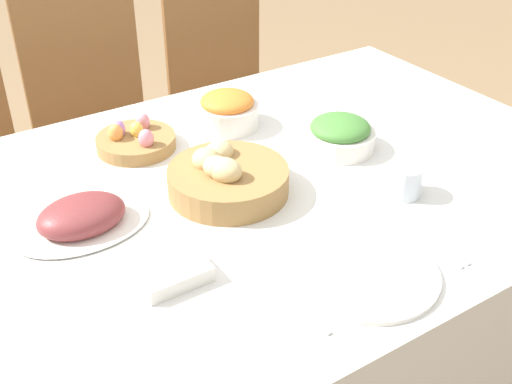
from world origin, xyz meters
TOP-DOWN VIEW (x-y plane):
  - dining_table at (0.00, 0.00)m, footprint 1.80×1.14m
  - chair_far_right at (0.51, 0.91)m, footprint 0.44×0.44m
  - chair_far_center at (-0.02, 0.91)m, footprint 0.43×0.43m
  - bread_basket at (-0.04, 0.00)m, footprint 0.28×0.28m
  - egg_basket at (-0.13, 0.31)m, footprint 0.20×0.20m
  - ham_platter at (-0.36, 0.05)m, footprint 0.29×0.20m
  - carrot_bowl at (0.14, 0.30)m, footprint 0.17×0.17m
  - green_salad_bowl at (0.32, 0.03)m, footprint 0.18×0.18m
  - dinner_plate at (0.04, -0.40)m, footprint 0.28×0.28m
  - fork at (-0.13, -0.40)m, footprint 0.02×0.17m
  - knife at (0.20, -0.40)m, footprint 0.02×0.17m
  - spoon at (0.23, -0.40)m, footprint 0.02×0.17m
  - drinking_cup at (0.30, -0.22)m, footprint 0.08×0.08m
  - butter_dish at (-0.28, -0.21)m, footprint 0.13×0.08m

SIDE VIEW (x-z plane):
  - dining_table at x=0.00m, z-range 0.00..0.78m
  - chair_far_right at x=0.51m, z-range 0.03..1.05m
  - chair_far_center at x=-0.02m, z-range 0.03..1.05m
  - fork at x=-0.13m, z-range 0.78..0.78m
  - knife at x=0.20m, z-range 0.78..0.78m
  - spoon at x=0.23m, z-range 0.78..0.78m
  - dinner_plate at x=0.04m, z-range 0.78..0.79m
  - butter_dish at x=-0.28m, z-range 0.78..0.81m
  - egg_basket at x=-0.13m, z-range 0.76..0.84m
  - ham_platter at x=-0.36m, z-range 0.77..0.84m
  - drinking_cup at x=0.30m, z-range 0.78..0.85m
  - bread_basket at x=-0.04m, z-range 0.76..0.87m
  - green_salad_bowl at x=0.32m, z-range 0.77..0.86m
  - carrot_bowl at x=0.14m, z-range 0.78..0.87m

